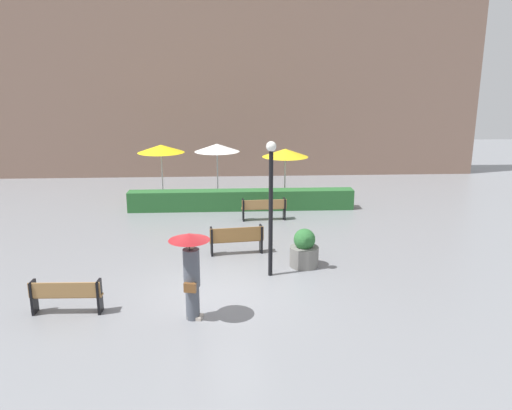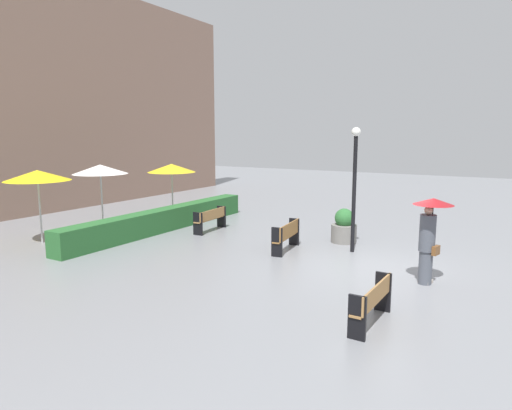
% 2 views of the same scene
% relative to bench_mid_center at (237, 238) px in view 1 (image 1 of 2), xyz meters
% --- Properties ---
extents(ground_plane, '(60.00, 60.00, 0.00)m').
position_rel_bench_mid_center_xyz_m(ground_plane, '(-0.57, -3.03, -0.52)').
color(ground_plane, gray).
extents(bench_mid_center, '(1.72, 0.53, 0.89)m').
position_rel_bench_mid_center_xyz_m(bench_mid_center, '(0.00, 0.00, 0.00)').
color(bench_mid_center, olive).
rests_on(bench_mid_center, ground).
extents(bench_back_row, '(1.75, 0.47, 0.84)m').
position_rel_bench_mid_center_xyz_m(bench_back_row, '(1.12, 3.75, -0.02)').
color(bench_back_row, '#9E7242').
rests_on(bench_back_row, ground).
extents(bench_near_left, '(1.68, 0.37, 0.82)m').
position_rel_bench_mid_center_xyz_m(bench_near_left, '(-4.12, -3.89, -0.03)').
color(bench_near_left, '#9E7242').
rests_on(bench_near_left, ground).
extents(pedestrian_with_umbrella, '(0.94, 0.94, 2.13)m').
position_rel_bench_mid_center_xyz_m(pedestrian_with_umbrella, '(-1.10, -4.35, 0.83)').
color(pedestrian_with_umbrella, '#4C515B').
rests_on(pedestrian_with_umbrella, ground).
extents(planter_pot, '(0.85, 0.85, 1.15)m').
position_rel_bench_mid_center_xyz_m(planter_pot, '(1.98, -1.14, -0.02)').
color(planter_pot, slate).
rests_on(planter_pot, ground).
extents(lamp_post, '(0.28, 0.28, 3.82)m').
position_rel_bench_mid_center_xyz_m(lamp_post, '(0.92, -1.80, 1.82)').
color(lamp_post, black).
rests_on(lamp_post, ground).
extents(patio_umbrella_yellow, '(2.09, 2.09, 2.44)m').
position_rel_bench_mid_center_xyz_m(patio_umbrella_yellow, '(-3.24, 7.57, 1.74)').
color(patio_umbrella_yellow, silver).
rests_on(patio_umbrella_yellow, ground).
extents(patio_umbrella_white, '(2.02, 2.02, 2.48)m').
position_rel_bench_mid_center_xyz_m(patio_umbrella_white, '(-0.73, 7.48, 1.78)').
color(patio_umbrella_white, silver).
rests_on(patio_umbrella_white, ground).
extents(patio_umbrella_yellow_far, '(2.01, 2.01, 2.37)m').
position_rel_bench_mid_center_xyz_m(patio_umbrella_yellow_far, '(2.24, 6.58, 1.66)').
color(patio_umbrella_yellow_far, silver).
rests_on(patio_umbrella_yellow_far, ground).
extents(hedge_strip, '(9.35, 0.70, 0.83)m').
position_rel_bench_mid_center_xyz_m(hedge_strip, '(0.29, 5.37, -0.11)').
color(hedge_strip, '#28602D').
rests_on(hedge_strip, ground).
extents(building_facade, '(28.00, 1.20, 10.76)m').
position_rel_bench_mid_center_xyz_m(building_facade, '(-0.57, 12.97, 4.86)').
color(building_facade, '#846656').
rests_on(building_facade, ground).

